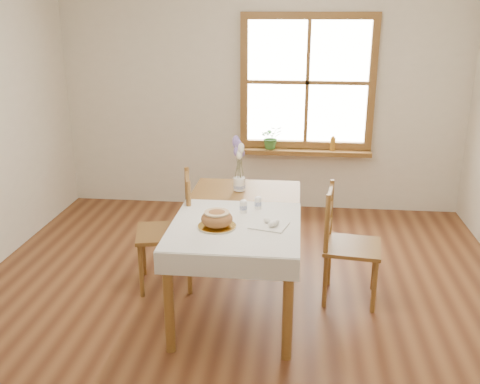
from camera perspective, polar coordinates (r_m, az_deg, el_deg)
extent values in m
plane|color=brown|center=(4.11, -0.47, -13.33)|extent=(5.00, 5.00, 0.00)
cube|color=silver|center=(6.04, 2.32, 10.29)|extent=(4.50, 0.10, 2.60)
cube|color=brown|center=(5.92, 7.48, 18.15)|extent=(1.46, 0.08, 0.08)
cube|color=brown|center=(6.09, 6.94, 5.06)|extent=(1.46, 0.08, 0.08)
cube|color=brown|center=(6.00, 0.46, 11.69)|extent=(0.08, 0.08, 1.30)
cube|color=brown|center=(6.02, 13.91, 11.18)|extent=(0.08, 0.08, 1.30)
cube|color=brown|center=(5.97, 7.20, 11.51)|extent=(0.04, 0.06, 1.30)
cube|color=brown|center=(5.97, 7.20, 11.51)|extent=(1.30, 0.06, 0.04)
cube|color=white|center=(6.00, 7.20, 11.55)|extent=(1.30, 0.01, 1.30)
cube|color=brown|center=(6.05, 6.92, 4.28)|extent=(1.46, 0.20, 0.05)
cube|color=brown|center=(4.05, 0.00, -2.34)|extent=(0.90, 1.60, 0.05)
cylinder|color=brown|center=(3.62, -7.59, -11.84)|extent=(0.07, 0.07, 0.70)
cylinder|color=brown|center=(3.53, 5.11, -12.60)|extent=(0.07, 0.07, 0.70)
cylinder|color=brown|center=(4.92, -3.58, -3.17)|extent=(0.07, 0.07, 0.70)
cylinder|color=brown|center=(4.86, 5.54, -3.53)|extent=(0.07, 0.07, 0.70)
cube|color=silver|center=(3.76, -0.51, -3.57)|extent=(0.91, 0.99, 0.01)
cylinder|color=white|center=(3.72, -2.47, -3.68)|extent=(0.29, 0.29, 0.01)
ellipsoid|color=#A66D3B|center=(3.69, -2.48, -2.71)|extent=(0.22, 0.22, 0.12)
cube|color=silver|center=(3.74, 3.10, -3.57)|extent=(0.29, 0.26, 0.01)
cylinder|color=white|center=(3.96, 0.36, -1.52)|extent=(0.07, 0.07, 0.10)
cylinder|color=white|center=(4.04, 1.93, -1.13)|extent=(0.07, 0.07, 0.10)
cylinder|color=white|center=(4.47, -0.07, 0.77)|extent=(0.12, 0.12, 0.11)
imported|color=#39752F|center=(6.02, 3.34, 5.57)|extent=(0.30, 0.32, 0.20)
cylinder|color=#AB721F|center=(6.03, 9.87, 5.15)|extent=(0.07, 0.07, 0.16)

